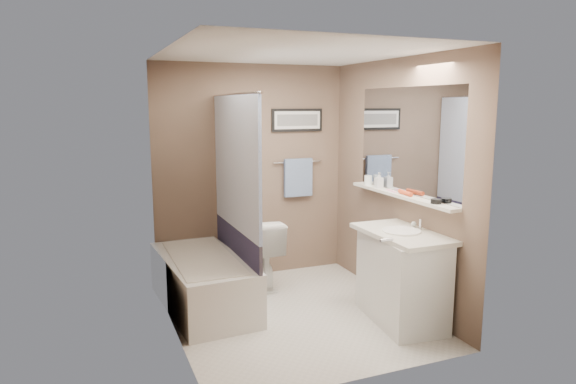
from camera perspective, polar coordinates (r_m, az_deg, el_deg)
name	(u,v)px	position (r m, az deg, el deg)	size (l,w,h in m)	color
ground	(294,314)	(4.98, 0.66, -13.43)	(2.50, 2.50, 0.00)	beige
ceiling	(294,55)	(4.60, 0.72, 14.98)	(2.20, 2.50, 0.04)	white
wall_back	(252,173)	(5.78, -4.01, 2.16)	(2.20, 0.04, 2.40)	brown
wall_front	(363,216)	(3.56, 8.36, -2.68)	(2.20, 0.04, 2.40)	brown
wall_left	(174,197)	(4.35, -12.56, -0.56)	(0.04, 2.50, 2.40)	brown
wall_right	(395,182)	(5.15, 11.85, 1.05)	(0.04, 2.50, 2.40)	brown
tile_surround	(164,210)	(4.87, -13.59, -1.91)	(0.02, 1.55, 2.00)	#C6AD95
curtain_rod	(235,94)	(4.92, -5.96, 10.74)	(0.02, 0.02, 1.55)	silver
curtain_upper	(236,163)	(4.95, -5.83, 3.19)	(0.03, 1.45, 1.28)	white
curtain_lower	(237,246)	(5.11, -5.67, -5.98)	(0.03, 1.45, 0.36)	#2A2749
mirror	(407,141)	(4.99, 13.07, 5.58)	(0.02, 1.60, 1.00)	silver
shelf	(400,195)	(5.02, 12.33, -0.35)	(0.12, 1.60, 0.03)	silver
towel_bar	(298,162)	(5.95, 1.07, 3.36)	(0.02, 0.02, 0.60)	silver
towel	(298,177)	(5.95, 1.14, 1.62)	(0.34, 0.05, 0.44)	#9AB7E0
art_frame	(297,120)	(5.93, 1.02, 7.99)	(0.62, 0.03, 0.26)	black
art_mat	(298,120)	(5.92, 1.07, 7.99)	(0.56, 0.00, 0.20)	white
art_image	(298,120)	(5.92, 1.08, 7.99)	(0.50, 0.00, 0.13)	#595959
door	(429,237)	(3.90, 15.40, -4.87)	(0.80, 0.02, 2.00)	silver
door_handle	(387,240)	(3.75, 10.89, -5.25)	(0.02, 0.02, 0.10)	silver
bathtub	(203,282)	(5.13, -9.42, -9.88)	(0.70, 1.50, 0.50)	silver
tub_rim	(202,258)	(5.05, -9.50, -7.20)	(0.56, 1.36, 0.02)	beige
toilet	(257,252)	(5.61, -3.43, -6.68)	(0.42, 0.74, 0.76)	white
vanity	(402,279)	(4.82, 12.51, -9.39)	(0.50, 0.90, 0.80)	silver
countertop	(402,234)	(4.69, 12.59, -4.56)	(0.54, 0.96, 0.04)	beige
sink_basin	(402,231)	(4.68, 12.51, -4.24)	(0.34, 0.34, 0.01)	white
faucet_spout	(420,224)	(4.78, 14.50, -3.50)	(0.02, 0.02, 0.10)	silver
faucet_knob	(414,224)	(4.87, 13.80, -3.49)	(0.05, 0.05, 0.05)	silver
candle_bowl_near	(436,201)	(4.59, 16.12, -1.00)	(0.09, 0.09, 0.04)	black
hair_brush_front	(405,193)	(4.94, 12.90, -0.09)	(0.04, 0.04, 0.22)	#D8451E
pink_comb	(391,191)	(5.14, 11.41, 0.12)	(0.03, 0.16, 0.01)	#FC9ABE
glass_jar	(368,180)	(5.50, 8.90, 1.31)	(0.08, 0.08, 0.10)	white
soap_bottle	(379,180)	(5.32, 10.07, 1.30)	(0.07, 0.07, 0.16)	#999999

